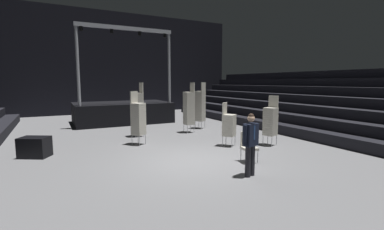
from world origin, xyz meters
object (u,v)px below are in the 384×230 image
(chair_stack_front_right, at_px, (200,106))
(chair_stack_mid_right, at_px, (138,118))
(stage_riser, at_px, (122,111))
(equipment_road_case, at_px, (35,147))
(loose_chair_near_man, at_px, (248,145))
(chair_stack_rear_left, at_px, (138,110))
(chair_stack_mid_left, at_px, (229,124))
(chair_stack_mid_centre, at_px, (270,121))
(man_with_tie, at_px, (251,141))
(chair_stack_front_left, at_px, (189,108))

(chair_stack_front_right, relative_size, chair_stack_mid_right, 1.16)
(stage_riser, bearing_deg, equipment_road_case, -124.23)
(stage_riser, xyz_separation_m, loose_chair_near_man, (1.55, -10.24, -0.15))
(equipment_road_case, relative_size, loose_chair_near_man, 0.95)
(chair_stack_front_right, height_order, chair_stack_rear_left, same)
(chair_stack_mid_left, xyz_separation_m, chair_stack_mid_centre, (1.54, -0.64, 0.13))
(chair_stack_mid_centre, bearing_deg, chair_stack_rear_left, 27.20)
(chair_stack_front_right, bearing_deg, chair_stack_mid_centre, -114.11)
(man_with_tie, height_order, equipment_road_case, man_with_tie)
(chair_stack_mid_centre, relative_size, equipment_road_case, 2.18)
(man_with_tie, height_order, loose_chair_near_man, man_with_tie)
(man_with_tie, distance_m, equipment_road_case, 7.08)
(chair_stack_front_right, xyz_separation_m, chair_stack_mid_left, (-0.99, -4.06, -0.38))
(chair_stack_front_left, relative_size, equipment_road_case, 2.75)
(chair_stack_front_left, distance_m, chair_stack_mid_right, 3.30)
(chair_stack_rear_left, xyz_separation_m, loose_chair_near_man, (1.95, -5.47, -0.70))
(chair_stack_mid_left, relative_size, equipment_road_case, 1.90)
(chair_stack_mid_right, xyz_separation_m, equipment_road_case, (-3.61, -0.18, -0.73))
(chair_stack_mid_left, relative_size, chair_stack_rear_left, 0.69)
(equipment_road_case, bearing_deg, chair_stack_mid_right, 2.90)
(chair_stack_mid_centre, bearing_deg, man_with_tie, 110.90)
(chair_stack_front_left, xyz_separation_m, chair_stack_rear_left, (-2.53, 0.18, 0.00))
(stage_riser, distance_m, chair_stack_mid_left, 8.53)
(chair_stack_front_right, bearing_deg, equipment_road_case, 166.41)
(chair_stack_rear_left, xyz_separation_m, equipment_road_case, (-4.05, -1.77, -0.90))
(chair_stack_mid_left, distance_m, chair_stack_mid_right, 3.60)
(chair_stack_front_left, xyz_separation_m, chair_stack_mid_centre, (1.62, -3.92, -0.25))
(chair_stack_rear_left, bearing_deg, chair_stack_front_left, -97.76)
(stage_riser, height_order, chair_stack_mid_left, stage_riser)
(man_with_tie, bearing_deg, chair_stack_rear_left, -93.74)
(stage_riser, bearing_deg, loose_chair_near_man, -81.39)
(chair_stack_front_right, xyz_separation_m, chair_stack_rear_left, (-3.60, -0.59, 0.00))
(chair_stack_mid_right, distance_m, equipment_road_case, 3.68)
(chair_stack_mid_left, relative_size, loose_chair_near_man, 1.81)
(chair_stack_rear_left, bearing_deg, chair_stack_mid_left, -146.63)
(chair_stack_mid_left, height_order, chair_stack_rear_left, chair_stack_rear_left)
(chair_stack_mid_right, height_order, chair_stack_rear_left, chair_stack_rear_left)
(stage_riser, xyz_separation_m, chair_stack_mid_centre, (3.75, -8.88, 0.30))
(man_with_tie, distance_m, chair_stack_mid_left, 3.42)
(man_with_tie, bearing_deg, chair_stack_mid_right, -85.86)
(man_with_tie, xyz_separation_m, chair_stack_front_right, (2.47, 7.14, 0.28))
(stage_riser, relative_size, chair_stack_mid_right, 2.64)
(chair_stack_mid_centre, distance_m, equipment_road_case, 8.55)
(man_with_tie, xyz_separation_m, equipment_road_case, (-5.19, 4.77, -0.61))
(stage_riser, relative_size, chair_stack_rear_left, 2.27)
(man_with_tie, relative_size, chair_stack_front_left, 0.68)
(stage_riser, xyz_separation_m, chair_stack_front_right, (3.20, -4.18, 0.55))
(chair_stack_mid_left, bearing_deg, chair_stack_rear_left, -88.20)
(chair_stack_front_right, height_order, chair_stack_mid_left, chair_stack_front_right)
(stage_riser, height_order, man_with_tie, stage_riser)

